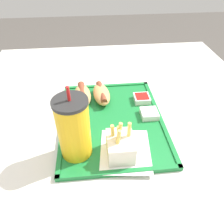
# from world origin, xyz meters

# --- Properties ---
(dining_table) EXTENTS (1.28, 1.05, 0.78)m
(dining_table) POSITION_xyz_m (0.00, 0.00, 0.39)
(dining_table) COLOR beige
(dining_table) RESTS_ON ground_plane
(food_tray) EXTENTS (0.40, 0.31, 0.01)m
(food_tray) POSITION_xyz_m (0.04, 0.03, 0.78)
(food_tray) COLOR #197233
(food_tray) RESTS_ON dining_table
(paper_napkin) EXTENTS (0.17, 0.15, 0.00)m
(paper_napkin) POSITION_xyz_m (-0.09, 0.01, 0.79)
(paper_napkin) COLOR white
(paper_napkin) RESTS_ON food_tray
(soda_cup) EXTENTS (0.08, 0.08, 0.20)m
(soda_cup) POSITION_xyz_m (-0.07, 0.13, 0.87)
(soda_cup) COLOR gold
(soda_cup) RESTS_ON food_tray
(hot_dog_far) EXTENTS (0.13, 0.07, 0.04)m
(hot_dog_far) POSITION_xyz_m (0.15, 0.12, 0.81)
(hot_dog_far) COLOR tan
(hot_dog_far) RESTS_ON food_tray
(hot_dog_near) EXTENTS (0.13, 0.07, 0.04)m
(hot_dog_near) POSITION_xyz_m (0.15, 0.05, 0.81)
(hot_dog_near) COLOR tan
(hot_dog_near) RESTS_ON food_tray
(fries_carton) EXTENTS (0.08, 0.07, 0.11)m
(fries_carton) POSITION_xyz_m (-0.10, 0.02, 0.82)
(fries_carton) COLOR silver
(fries_carton) RESTS_ON food_tray
(sauce_cup_mayo) EXTENTS (0.05, 0.05, 0.02)m
(sauce_cup_mayo) POSITION_xyz_m (0.05, -0.09, 0.80)
(sauce_cup_mayo) COLOR silver
(sauce_cup_mayo) RESTS_ON food_tray
(sauce_cup_ketchup) EXTENTS (0.05, 0.05, 0.02)m
(sauce_cup_ketchup) POSITION_xyz_m (0.13, -0.08, 0.80)
(sauce_cup_ketchup) COLOR silver
(sauce_cup_ketchup) RESTS_ON food_tray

